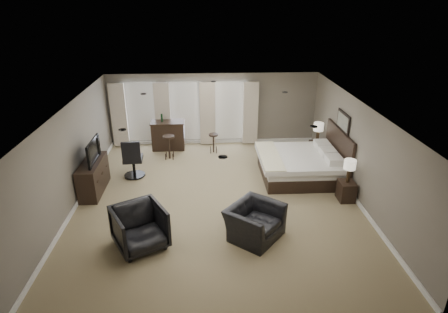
{
  "coord_description": "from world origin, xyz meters",
  "views": [
    {
      "loc": [
        -0.29,
        -8.88,
        5.16
      ],
      "look_at": [
        0.2,
        0.4,
        1.1
      ],
      "focal_mm": 30.0,
      "sensor_mm": 36.0,
      "label": 1
    }
  ],
  "objects_px": {
    "armchair_far": "(140,226)",
    "desk_chair": "(133,158)",
    "nightstand_far": "(316,150)",
    "lamp_far": "(318,133)",
    "dresser": "(93,177)",
    "bed": "(302,154)",
    "lamp_near": "(349,171)",
    "armchair_near": "(255,217)",
    "bar_counter": "(168,135)",
    "bar_stool_right": "(214,143)",
    "nightstand_near": "(346,191)",
    "bar_stool_left": "(169,147)",
    "tv": "(91,159)"
  },
  "relations": [
    {
      "from": "nightstand_near",
      "to": "dresser",
      "type": "height_order",
      "value": "dresser"
    },
    {
      "from": "bed",
      "to": "bar_stool_left",
      "type": "xyz_separation_m",
      "value": [
        -4.1,
        1.6,
        -0.34
      ]
    },
    {
      "from": "bed",
      "to": "desk_chair",
      "type": "xyz_separation_m",
      "value": [
        -5.07,
        0.3,
        -0.13
      ]
    },
    {
      "from": "dresser",
      "to": "desk_chair",
      "type": "bearing_deg",
      "value": 42.99
    },
    {
      "from": "bar_counter",
      "to": "bed",
      "type": "bearing_deg",
      "value": -30.62
    },
    {
      "from": "bed",
      "to": "armchair_far",
      "type": "xyz_separation_m",
      "value": [
        -4.34,
        -3.22,
        -0.21
      ]
    },
    {
      "from": "bar_counter",
      "to": "bar_stool_right",
      "type": "height_order",
      "value": "bar_counter"
    },
    {
      "from": "dresser",
      "to": "bed",
      "type": "bearing_deg",
      "value": 5.63
    },
    {
      "from": "bar_counter",
      "to": "bar_stool_left",
      "type": "xyz_separation_m",
      "value": [
        0.09,
        -0.88,
        -0.11
      ]
    },
    {
      "from": "tv",
      "to": "armchair_near",
      "type": "bearing_deg",
      "value": -119.39
    },
    {
      "from": "nightstand_far",
      "to": "bar_counter",
      "type": "bearing_deg",
      "value": 168.52
    },
    {
      "from": "bed",
      "to": "desk_chair",
      "type": "distance_m",
      "value": 5.08
    },
    {
      "from": "lamp_far",
      "to": "bar_counter",
      "type": "relative_size",
      "value": 0.57
    },
    {
      "from": "nightstand_far",
      "to": "desk_chair",
      "type": "distance_m",
      "value": 6.08
    },
    {
      "from": "desk_chair",
      "to": "bar_counter",
      "type": "bearing_deg",
      "value": -115.78
    },
    {
      "from": "bed",
      "to": "nightstand_near",
      "type": "relative_size",
      "value": 4.34
    },
    {
      "from": "bar_stool_left",
      "to": "bar_stool_right",
      "type": "xyz_separation_m",
      "value": [
        1.51,
        0.46,
        -0.07
      ]
    },
    {
      "from": "dresser",
      "to": "tv",
      "type": "relative_size",
      "value": 1.41
    },
    {
      "from": "armchair_far",
      "to": "desk_chair",
      "type": "xyz_separation_m",
      "value": [
        -0.73,
        3.52,
        0.08
      ]
    },
    {
      "from": "bed",
      "to": "armchair_far",
      "type": "distance_m",
      "value": 5.41
    },
    {
      "from": "nightstand_far",
      "to": "desk_chair",
      "type": "relative_size",
      "value": 0.45
    },
    {
      "from": "armchair_far",
      "to": "lamp_far",
      "type": "bearing_deg",
      "value": 12.68
    },
    {
      "from": "bed",
      "to": "armchair_near",
      "type": "height_order",
      "value": "bed"
    },
    {
      "from": "bed",
      "to": "dresser",
      "type": "bearing_deg",
      "value": -174.37
    },
    {
      "from": "armchair_far",
      "to": "armchair_near",
      "type": "bearing_deg",
      "value": -23.7
    },
    {
      "from": "lamp_near",
      "to": "armchair_far",
      "type": "xyz_separation_m",
      "value": [
        -5.23,
        -1.77,
        -0.33
      ]
    },
    {
      "from": "dresser",
      "to": "desk_chair",
      "type": "distance_m",
      "value": 1.32
    },
    {
      "from": "armchair_far",
      "to": "bar_stool_left",
      "type": "xyz_separation_m",
      "value": [
        0.24,
        4.82,
        -0.12
      ]
    },
    {
      "from": "lamp_near",
      "to": "armchair_near",
      "type": "distance_m",
      "value": 3.11
    },
    {
      "from": "desk_chair",
      "to": "lamp_near",
      "type": "bearing_deg",
      "value": 159.68
    },
    {
      "from": "lamp_near",
      "to": "bar_stool_right",
      "type": "relative_size",
      "value": 0.95
    },
    {
      "from": "bar_stool_right",
      "to": "desk_chair",
      "type": "relative_size",
      "value": 0.55
    },
    {
      "from": "lamp_near",
      "to": "bed",
      "type": "bearing_deg",
      "value": 121.54
    },
    {
      "from": "nightstand_far",
      "to": "lamp_far",
      "type": "height_order",
      "value": "lamp_far"
    },
    {
      "from": "dresser",
      "to": "bar_stool_left",
      "type": "xyz_separation_m",
      "value": [
        1.93,
        2.2,
        -0.04
      ]
    },
    {
      "from": "bar_stool_left",
      "to": "armchair_near",
      "type": "bearing_deg",
      "value": -63.28
    },
    {
      "from": "nightstand_far",
      "to": "armchair_near",
      "type": "bearing_deg",
      "value": -121.22
    },
    {
      "from": "tv",
      "to": "nightstand_far",
      "type": "bearing_deg",
      "value": -73.54
    },
    {
      "from": "bar_counter",
      "to": "desk_chair",
      "type": "height_order",
      "value": "desk_chair"
    },
    {
      "from": "bed",
      "to": "tv",
      "type": "distance_m",
      "value": 6.06
    },
    {
      "from": "armchair_far",
      "to": "lamp_near",
      "type": "bearing_deg",
      "value": -10.39
    },
    {
      "from": "lamp_near",
      "to": "bar_stool_left",
      "type": "distance_m",
      "value": 5.87
    },
    {
      "from": "bed",
      "to": "lamp_far",
      "type": "relative_size",
      "value": 3.44
    },
    {
      "from": "bar_counter",
      "to": "bar_stool_right",
      "type": "relative_size",
      "value": 1.74
    },
    {
      "from": "dresser",
      "to": "bar_counter",
      "type": "bearing_deg",
      "value": 59.19
    },
    {
      "from": "armchair_near",
      "to": "desk_chair",
      "type": "relative_size",
      "value": 0.97
    },
    {
      "from": "bar_counter",
      "to": "nightstand_near",
      "type": "bearing_deg",
      "value": -37.72
    },
    {
      "from": "armchair_far",
      "to": "bar_stool_left",
      "type": "height_order",
      "value": "armchair_far"
    },
    {
      "from": "bar_counter",
      "to": "lamp_near",
      "type": "bearing_deg",
      "value": -37.72
    },
    {
      "from": "lamp_far",
      "to": "nightstand_near",
      "type": "bearing_deg",
      "value": -90.0
    }
  ]
}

